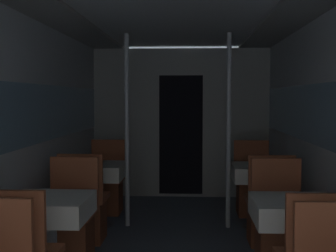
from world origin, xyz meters
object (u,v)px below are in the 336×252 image
Objects in this scene: chair_right_far_2 at (253,192)px; dining_table_right_1 at (295,216)px; support_pole_left_2 at (127,131)px; dining_table_right_2 at (260,176)px; dining_table_left_2 at (96,175)px; chair_right_far_1 at (279,232)px; chair_left_near_2 at (85,213)px; support_pole_right_2 at (229,131)px; chair_left_far_2 at (106,190)px; chair_right_near_2 at (268,216)px; dining_table_left_1 at (49,213)px; chair_left_far_1 at (70,229)px.

dining_table_right_1 is at bearing 90.00° from chair_right_far_2.
dining_table_right_2 is at bearing 0.00° from support_pole_left_2.
chair_right_far_1 reaches higher than dining_table_left_2.
chair_right_far_1 is (1.86, -0.59, 0.00)m from chair_left_near_2.
support_pole_right_2 reaches higher than chair_right_far_1.
dining_table_right_1 is at bearing 127.93° from chair_left_far_2.
chair_left_near_2 is at bearing -162.11° from dining_table_right_2.
support_pole_left_2 is at bearing 130.12° from dining_table_right_1.
chair_right_far_2 is at bearing 17.89° from dining_table_left_2.
dining_table_right_1 is (1.86, -1.19, 0.30)m from chair_left_near_2.
support_pole_left_2 reaches higher than chair_right_far_2.
chair_left_near_2 is 1.86m from chair_right_near_2.
chair_left_far_2 is 0.42× the size of support_pole_right_2.
support_pole_right_2 is (1.50, 1.79, 0.51)m from dining_table_left_1.
support_pole_right_2 is (1.50, 0.60, 0.81)m from chair_left_near_2.
chair_left_far_2 is 1.07m from support_pole_left_2.
support_pole_left_2 is 3.07× the size of dining_table_right_1.
support_pole_left_2 reaches higher than chair_left_far_2.
dining_table_left_2 is 1.59m from support_pole_right_2.
chair_left_far_2 is at bearing 90.00° from chair_left_near_2.
chair_right_far_1 is at bearing -17.48° from chair_left_near_2.
chair_right_near_2 is at bearing 90.00° from chair_right_far_2.
dining_table_left_2 is (0.00, 1.79, 0.00)m from dining_table_left_1.
chair_right_far_2 is (1.86, 2.39, -0.30)m from dining_table_left_1.
chair_left_far_1 is at bearing -141.77° from support_pole_right_2.
chair_right_far_2 is 1.07m from support_pole_right_2.
chair_right_near_2 is at bearing -59.43° from support_pole_right_2.
dining_table_left_2 is at bearing 180.00° from dining_table_right_2.
support_pole_left_2 is 2.38× the size of chair_right_far_2.
dining_table_left_1 is 0.33× the size of support_pole_left_2.
chair_right_far_1 is 1.00× the size of chair_right_near_2.
chair_left_far_1 is 1.29× the size of dining_table_left_2.
chair_left_far_1 is 1.00× the size of chair_right_far_1.
chair_right_far_2 is (0.00, 1.79, 0.00)m from chair_right_far_1.
chair_left_near_2 is at bearing 180.00° from chair_right_near_2.
chair_right_far_1 is at bearing 90.00° from chair_right_far_2.
support_pole_right_2 reaches higher than chair_right_near_2.
chair_right_near_2 is at bearing -17.89° from dining_table_left_2.
chair_left_far_1 is 2.58m from chair_right_far_2.
dining_table_right_1 is at bearing 0.00° from dining_table_left_1.
chair_left_near_2 is 1.07m from support_pole_left_2.
support_pole_right_2 is (1.50, 0.00, 0.51)m from dining_table_left_2.
chair_left_far_2 is (-0.00, 0.60, -0.30)m from dining_table_left_2.
dining_table_right_1 is (1.86, -1.79, 0.00)m from dining_table_left_2.
chair_left_far_1 is at bearing 0.00° from chair_right_far_1.
chair_left_far_1 is 0.42× the size of support_pole_right_2.
chair_right_far_1 is at bearing -38.23° from support_pole_left_2.
support_pole_left_2 is at bearing 21.74° from chair_right_far_2.
dining_table_left_1 is at bearing -136.16° from dining_table_right_2.
dining_table_right_1 is at bearing -78.77° from support_pole_right_2.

